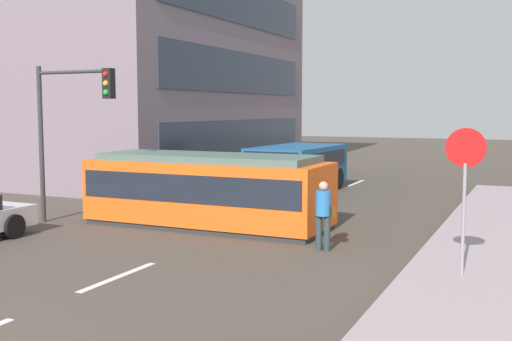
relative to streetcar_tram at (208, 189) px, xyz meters
The scene contains 10 objects.
ground_plane 2.18m from the streetcar_tram, 55.95° to the right, with size 120.00×120.00×0.00m, color #4A4139.
sidewalk_curb_right 9.69m from the streetcar_tram, 35.32° to the right, with size 3.20×36.00×0.14m, color #9F8D95.
lane_stripe_2 5.77m from the streetcar_tram, 79.21° to the right, with size 0.16×2.40×0.01m, color silver.
lane_stripe_3 6.19m from the streetcar_tram, 79.97° to the left, with size 0.16×2.40×0.01m, color silver.
lane_stripe_4 12.09m from the streetcar_tram, 84.95° to the left, with size 0.16×2.40×0.01m, color silver.
streetcar_tram is the anchor object (origin of this frame).
city_bus 8.02m from the streetcar_tram, 92.17° to the left, with size 2.71×5.16×1.88m.
pedestrian_crossing 4.36m from the streetcar_tram, 21.52° to the right, with size 0.50×0.36×1.67m.
stop_sign 8.06m from the streetcar_tram, 22.21° to the right, with size 0.76×0.07×2.88m.
traffic_light_mast 4.55m from the streetcar_tram, 157.83° to the right, with size 2.75×0.33×4.64m.
Camera 1 is at (7.65, -3.92, 3.38)m, focal length 43.41 mm.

